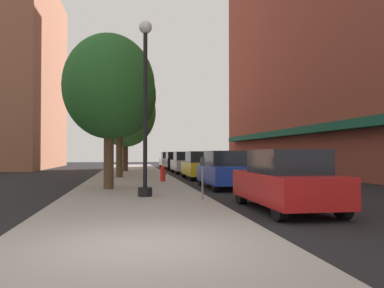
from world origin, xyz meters
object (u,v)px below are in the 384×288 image
Objects in this scene: lamppost at (145,104)px; tree_near at (120,96)px; fire_hydrant at (163,173)px; car_red at (286,181)px; car_silver at (185,163)px; parking_meter_near at (202,173)px; car_blue at (225,170)px; car_yellow at (201,166)px; tree_mid at (126,112)px; car_black at (175,161)px; tree_far at (109,87)px; car_white at (169,160)px.

lamppost is 0.80× the size of tree_near.
lamppost is 7.47× the size of fire_hydrant.
car_red is 20.04m from car_silver.
car_blue is (1.95, 5.10, -0.14)m from parking_meter_near.
lamppost is at bearing 144.11° from parking_meter_near.
tree_near is at bearing 173.05° from car_yellow.
tree_mid is (-2.00, 11.88, 4.27)m from fire_hydrant.
lamppost is at bearing -135.79° from car_blue.
car_black is (0.00, 13.41, 0.00)m from car_yellow.
tree_far reaches higher than car_red.
car_blue and car_silver have the same top height.
car_black is (1.95, 24.72, -0.14)m from parking_meter_near.
parking_meter_near is at bearing -92.67° from car_black.
car_red is (4.78, -13.93, -4.17)m from tree_near.
parking_meter_near is at bearing -93.85° from car_white.
car_black is (2.50, 16.51, 0.29)m from fire_hydrant.
tree_near reaches higher than car_yellow.
car_blue is 6.21m from car_yellow.
fire_hydrant is 0.18× the size of car_blue.
parking_meter_near is 0.30× the size of car_blue.
tree_mid is 15.83m from tree_far.
car_white is at bearing 91.82° from car_yellow.
car_white is at bearing 90.95° from car_red.
parking_meter_near is 0.30× the size of car_white.
tree_mid reaches higher than car_red.
car_blue reaches higher than fire_hydrant.
tree_mid is 16.15m from car_blue.
car_white is (2.50, 22.44, 0.29)m from fire_hydrant.
tree_near is 9.41m from car_blue.
car_black reaches higher than fire_hydrant.
lamppost is at bearing -99.51° from fire_hydrant.
fire_hydrant is at bearing 80.49° from lamppost.
tree_far is 1.46× the size of car_red.
fire_hydrant is at bearing 104.88° from car_red.
tree_near reaches higher than lamppost.
tree_near is (-2.28, 3.84, 4.46)m from fire_hydrant.
parking_meter_near is 5.46m from car_blue.
car_red is 13.19m from car_yellow.
car_silver is at bearing 87.85° from car_blue.
tree_mid reaches higher than parking_meter_near.
tree_far reaches higher than car_blue.
car_white is (1.95, 30.65, -0.14)m from parking_meter_near.
tree_mid is (0.28, 8.04, -0.19)m from tree_near.
tree_near is 1.71× the size of car_red.
lamppost reaches higher than car_blue.
car_white is (3.67, 29.41, -2.39)m from lamppost.
fire_hydrant is at bearing -59.33° from tree_near.
tree_far is 6.13m from car_blue.
car_blue reaches higher than parking_meter_near.
tree_mid is at bearing 97.24° from parking_meter_near.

